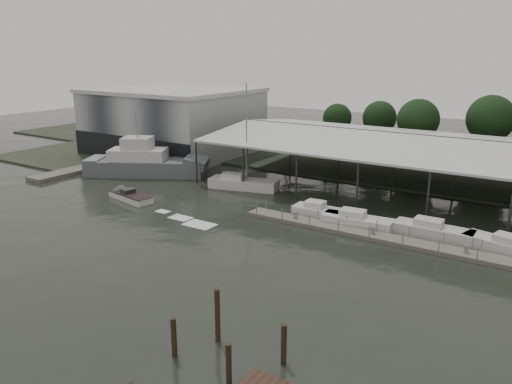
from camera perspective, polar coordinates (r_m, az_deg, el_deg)
The scene contains 14 objects.
ground at distance 45.36m, azimuth -8.39°, elevation -5.53°, with size 200.00×200.00×0.00m, color black.
land_strip_far at distance 80.33m, azimuth 11.80°, elevation 3.81°, with size 140.00×30.00×0.30m.
land_strip_west at distance 93.30m, azimuth -14.75°, elevation 5.28°, with size 20.00×40.00×0.30m.
storage_warehouse at distance 84.02m, azimuth -9.44°, elevation 8.05°, with size 24.50×20.50×10.50m.
covered_boat_shed at distance 61.31m, azimuth 22.09°, elevation 5.05°, with size 58.24×24.00×6.96m.
trawler_dock at distance 75.67m, azimuth -18.54°, elevation 2.70°, with size 3.00×18.00×0.50m.
floating_dock at distance 46.39m, azimuth 14.33°, elevation -5.11°, with size 28.00×2.00×1.40m.
grey_trawler at distance 69.65m, azimuth -12.41°, elevation 3.20°, with size 16.69×11.89×8.84m.
white_sailboat at distance 61.42m, azimuth -1.55°, elevation 1.00°, with size 8.90×4.61×12.97m.
speedboat_underway at distance 58.88m, azimuth -14.42°, elevation -0.43°, with size 17.72×5.10×2.00m.
moored_cruiser_0 at distance 51.21m, azimuth 7.18°, elevation -2.24°, with size 5.53×2.42×1.70m.
moored_cruiser_1 at distance 49.05m, azimuth 11.42°, elevation -3.25°, with size 6.88×2.77×1.70m.
moored_cruiser_2 at distance 48.32m, azimuth 19.54°, elevation -4.18°, with size 7.01×2.21×1.70m.
mooring_pilings at distance 26.94m, azimuth -6.22°, elevation -19.10°, with size 5.75×8.68×3.92m.
Camera 1 is at (28.37, -31.36, 16.42)m, focal length 35.00 mm.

